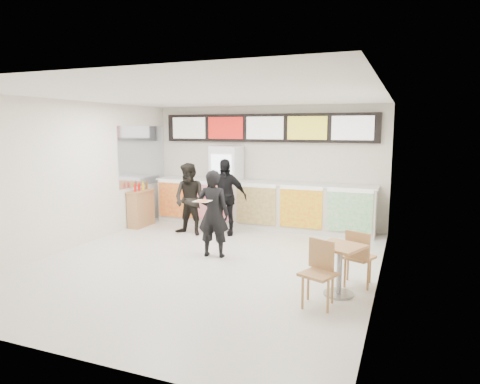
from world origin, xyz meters
The scene contains 15 objects.
floor centered at (0.00, 0.00, 0.00)m, with size 7.00×7.00×0.00m, color beige.
ceiling centered at (0.00, 0.00, 3.00)m, with size 7.00×7.00×0.00m, color white.
wall_back centered at (0.00, 3.50, 1.50)m, with size 6.00×6.00×0.00m, color silver.
wall_left centered at (-3.00, 0.00, 1.50)m, with size 7.00×7.00×0.00m, color silver.
wall_right centered at (3.00, 0.00, 1.50)m, with size 7.00×7.00×0.00m, color silver.
service_counter centered at (0.00, 3.09, 0.57)m, with size 5.56×0.77×1.14m.
menu_board centered at (0.00, 3.41, 2.45)m, with size 5.50×0.14×0.70m.
drinks_fridge centered at (-0.93, 3.11, 1.00)m, with size 0.70×0.67×2.00m.
mirror_panel centered at (-2.99, 2.45, 1.75)m, with size 0.01×2.00×1.50m, color #B2B7BF.
customer_main centered at (-0.04, 0.41, 0.84)m, with size 0.61×0.40×1.68m, color black.
customer_left centered at (-1.26, 1.75, 0.83)m, with size 0.81×0.63×1.66m, color black.
customer_mid centered at (-0.54, 2.08, 0.88)m, with size 1.03×0.43×1.76m, color black.
pizza_slice centered at (-0.04, -0.04, 1.16)m, with size 0.36×0.36×0.02m.
cafe_table centered at (2.50, -0.66, 0.53)m, with size 0.98×1.59×0.90m.
condiment_ledge centered at (-2.82, 2.07, 0.46)m, with size 0.33×0.81×1.08m.
Camera 1 is at (3.37, -6.81, 2.44)m, focal length 32.00 mm.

